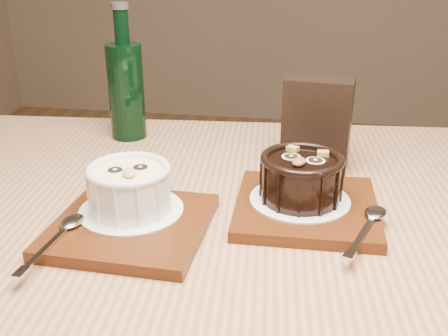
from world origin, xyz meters
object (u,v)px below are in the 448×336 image
object	(u,v)px
table	(225,283)
tray_right	(306,207)
tray_left	(131,226)
green_bottle	(126,88)
condiment_stand	(317,123)
ramekin_white	(129,186)
ramekin_dark	(301,175)

from	to	relation	value
table	tray_right	distance (m)	0.15
tray_left	green_bottle	distance (m)	0.35
condiment_stand	green_bottle	xyz separation A→B (m)	(-0.33, 0.08, 0.02)
table	tray_left	xyz separation A→B (m)	(-0.11, -0.04, 0.10)
ramekin_white	tray_right	bearing A→B (deg)	-10.11
ramekin_dark	green_bottle	world-z (taller)	green_bottle
tray_left	ramekin_white	size ratio (longest dim) A/B	1.75
condiment_stand	ramekin_white	bearing A→B (deg)	-136.15
ramekin_dark	condiment_stand	world-z (taller)	condiment_stand
ramekin_white	green_bottle	distance (m)	0.32
ramekin_dark	green_bottle	size ratio (longest dim) A/B	0.46
tray_left	tray_right	xyz separation A→B (m)	(0.21, 0.08, 0.00)
tray_right	ramekin_dark	xyz separation A→B (m)	(-0.01, 0.01, 0.04)
condiment_stand	green_bottle	world-z (taller)	green_bottle
ramekin_dark	tray_right	bearing A→B (deg)	-19.04
ramekin_white	condiment_stand	bearing A→B (deg)	18.93
green_bottle	ramekin_dark	bearing A→B (deg)	-37.09
tray_right	green_bottle	world-z (taller)	green_bottle
table	green_bottle	world-z (taller)	green_bottle
ramekin_white	green_bottle	bearing A→B (deg)	84.29
tray_left	ramekin_white	distance (m)	0.05
table	tray_right	xyz separation A→B (m)	(0.10, 0.04, 0.10)
table	tray_left	size ratio (longest dim) A/B	6.98
table	tray_left	distance (m)	0.15
ramekin_white	green_bottle	world-z (taller)	green_bottle
tray_left	tray_right	world-z (taller)	same
table	green_bottle	xyz separation A→B (m)	(-0.22, 0.29, 0.18)
ramekin_dark	green_bottle	xyz separation A→B (m)	(-0.31, 0.24, 0.04)
tray_right	condiment_stand	size ratio (longest dim) A/B	1.29
tray_right	tray_left	bearing A→B (deg)	-158.61
tray_left	tray_right	distance (m)	0.22
ramekin_white	condiment_stand	world-z (taller)	condiment_stand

